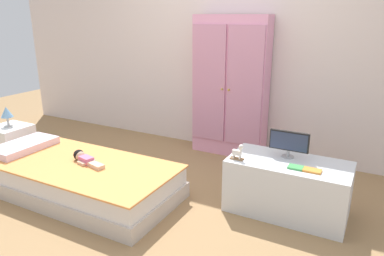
% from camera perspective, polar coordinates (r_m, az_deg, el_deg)
% --- Properties ---
extents(ground_plane, '(10.00, 10.00, 0.02)m').
position_cam_1_polar(ground_plane, '(3.21, -6.21, -11.79)').
color(ground_plane, '#99754C').
extents(back_wall, '(6.40, 0.05, 2.70)m').
position_cam_1_polar(back_wall, '(4.20, 5.69, 14.61)').
color(back_wall, silver).
rests_on(back_wall, ground_plane).
extents(bed, '(1.81, 0.85, 0.30)m').
position_cam_1_polar(bed, '(3.43, -17.48, -7.61)').
color(bed, beige).
rests_on(bed, ground_plane).
extents(pillow, '(0.32, 0.61, 0.07)m').
position_cam_1_polar(pillow, '(3.87, -25.13, -2.59)').
color(pillow, silver).
rests_on(pillow, bed).
extents(doll, '(0.39, 0.16, 0.10)m').
position_cam_1_polar(doll, '(3.35, -16.84, -4.57)').
color(doll, '#D6668E').
rests_on(doll, bed).
extents(nightstand, '(0.38, 0.38, 0.41)m').
position_cam_1_polar(nightstand, '(4.40, -26.71, -2.31)').
color(nightstand, white).
rests_on(nightstand, ground_plane).
extents(table_lamp, '(0.13, 0.13, 0.22)m').
position_cam_1_polar(table_lamp, '(4.31, -27.35, 2.14)').
color(table_lamp, '#B7B2AD').
rests_on(table_lamp, nightstand).
extents(wardrobe, '(0.84, 0.28, 1.56)m').
position_cam_1_polar(wardrobe, '(4.06, 6.07, 6.47)').
color(wardrobe, '#E599BC').
rests_on(wardrobe, ground_plane).
extents(tv_stand, '(0.95, 0.48, 0.45)m').
position_cam_1_polar(tv_stand, '(3.05, 14.90, -9.03)').
color(tv_stand, silver).
rests_on(tv_stand, ground_plane).
extents(tv_monitor, '(0.32, 0.10, 0.22)m').
position_cam_1_polar(tv_monitor, '(3.00, 15.14, -2.19)').
color(tv_monitor, '#99999E').
rests_on(tv_monitor, tv_stand).
extents(rocking_horse_toy, '(0.11, 0.04, 0.13)m').
position_cam_1_polar(rocking_horse_toy, '(2.90, 7.35, -3.81)').
color(rocking_horse_toy, '#8E6642').
rests_on(rocking_horse_toy, tv_stand).
extents(book_green, '(0.11, 0.09, 0.01)m').
position_cam_1_polar(book_green, '(2.85, 16.12, -6.01)').
color(book_green, '#429E51').
rests_on(book_green, tv_stand).
extents(book_orange, '(0.13, 0.08, 0.01)m').
position_cam_1_polar(book_orange, '(2.83, 18.55, -6.40)').
color(book_orange, orange).
rests_on(book_orange, tv_stand).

